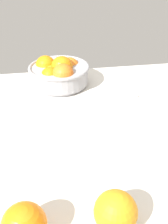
{
  "coord_description": "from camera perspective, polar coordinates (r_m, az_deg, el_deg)",
  "views": [
    {
      "loc": [
        -12.48,
        -63.68,
        47.77
      ],
      "look_at": [
        -2.89,
        -3.83,
        8.42
      ],
      "focal_mm": 42.11,
      "sensor_mm": 36.0,
      "label": 1
    }
  ],
  "objects": [
    {
      "name": "fruit_bowl",
      "position": [
        1.03,
        -5.47,
        8.47
      ],
      "size": [
        23.42,
        23.42,
        11.67
      ],
      "color": "#99999E",
      "rests_on": "ground_plane"
    },
    {
      "name": "ground_plane",
      "position": [
        0.81,
        1.59,
        -4.23
      ],
      "size": [
        145.62,
        87.89,
        3.0
      ],
      "primitive_type": "cube",
      "color": "silver"
    },
    {
      "name": "spoon",
      "position": [
        0.99,
        8.36,
        4.0
      ],
      "size": [
        16.1,
        9.82,
        1.0
      ],
      "color": "silver",
      "rests_on": "ground_plane"
    },
    {
      "name": "loose_orange_4",
      "position": [
        0.54,
        6.87,
        -20.71
      ],
      "size": [
        8.57,
        8.57,
        8.57
      ],
      "primitive_type": "sphere",
      "color": "orange",
      "rests_on": "ground_plane"
    }
  ]
}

